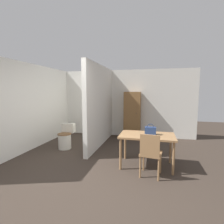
# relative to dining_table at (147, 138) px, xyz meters

# --- Properties ---
(ground_plane) EXTENTS (16.00, 16.00, 0.00)m
(ground_plane) POSITION_rel_dining_table_xyz_m (-1.11, -1.23, -0.65)
(ground_plane) COLOR #382D26
(wall_back) EXTENTS (5.46, 0.12, 2.50)m
(wall_back) POSITION_rel_dining_table_xyz_m (-1.11, 2.68, 0.60)
(wall_back) COLOR silver
(wall_back) RESTS_ON ground_plane
(wall_left) EXTENTS (0.12, 4.85, 2.50)m
(wall_left) POSITION_rel_dining_table_xyz_m (-3.40, 0.70, 0.60)
(wall_left) COLOR silver
(wall_left) RESTS_ON ground_plane
(partition_wall) EXTENTS (0.12, 2.58, 2.50)m
(partition_wall) POSITION_rel_dining_table_xyz_m (-1.52, 1.33, 0.60)
(partition_wall) COLOR silver
(partition_wall) RESTS_ON ground_plane
(dining_table) EXTENTS (1.21, 0.75, 0.73)m
(dining_table) POSITION_rel_dining_table_xyz_m (0.00, 0.00, 0.00)
(dining_table) COLOR #997047
(dining_table) RESTS_ON ground_plane
(wooden_chair) EXTENTS (0.46, 0.46, 0.89)m
(wooden_chair) POSITION_rel_dining_table_xyz_m (0.09, -0.51, -0.16)
(wooden_chair) COLOR #997047
(wooden_chair) RESTS_ON ground_plane
(toilet) EXTENTS (0.40, 0.55, 0.71)m
(toilet) POSITION_rel_dining_table_xyz_m (-2.43, 0.74, -0.35)
(toilet) COLOR silver
(toilet) RESTS_ON ground_plane
(handbag) EXTENTS (0.25, 0.13, 0.25)m
(handbag) POSITION_rel_dining_table_xyz_m (0.07, 0.03, 0.17)
(handbag) COLOR navy
(handbag) RESTS_ON dining_table
(wooden_cabinet) EXTENTS (0.59, 0.40, 1.69)m
(wooden_cabinet) POSITION_rel_dining_table_xyz_m (-0.63, 2.41, 0.19)
(wooden_cabinet) COLOR brown
(wooden_cabinet) RESTS_ON ground_plane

